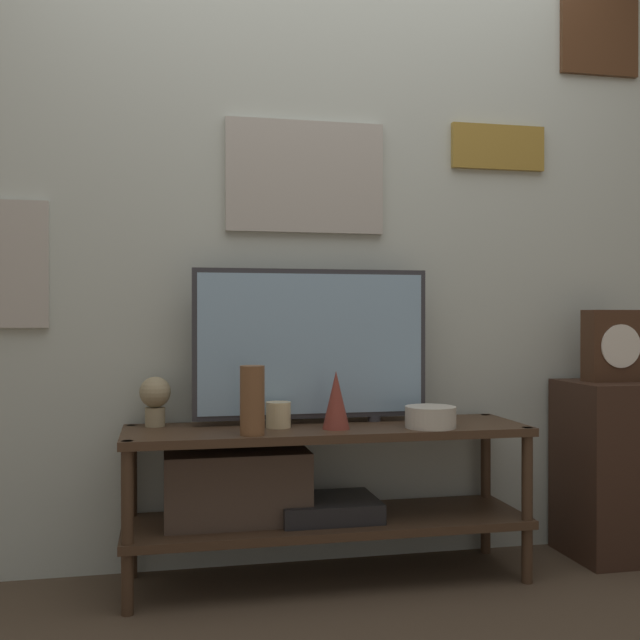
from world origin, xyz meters
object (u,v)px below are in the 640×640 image
Objects in this scene: television at (312,344)px; vase_tall_ceramic at (252,400)px; vase_slim_bronze at (336,400)px; vase_wide_bowl at (430,417)px; decorative_bust at (155,397)px; candle_jar at (278,415)px; mantel_clock at (613,346)px.

television reaches higher than vase_tall_ceramic.
vase_tall_ceramic reaches higher than vase_slim_bronze.
vase_slim_bronze is at bearing 172.78° from vase_wide_bowl.
vase_wide_bowl is 1.01× the size of decorative_bust.
vase_tall_ceramic reaches higher than candle_jar.
mantel_clock is (1.47, 0.18, 0.17)m from vase_tall_ceramic.
mantel_clock is at bearing 1.41° from candle_jar.
television is 4.88× the size of decorative_bust.
vase_tall_ceramic is 0.20m from candle_jar.
mantel_clock is at bearing 10.11° from vase_wide_bowl.
television is 9.59× the size of candle_jar.
vase_tall_ceramic is 0.42m from decorative_bust.
television reaches higher than mantel_clock.
television is 0.30m from candle_jar.
candle_jar is 1.38m from mantel_clock.
mantel_clock is (0.83, 0.15, 0.24)m from vase_wide_bowl.
television is at bearing 42.43° from vase_tall_ceramic.
television is 4.84× the size of vase_wide_bowl.
vase_tall_ceramic is (-0.25, -0.23, -0.18)m from television.
vase_tall_ceramic is 1.29× the size of decorative_bust.
decorative_bust is at bearing 140.40° from vase_tall_ceramic.
decorative_bust is 1.81m from mantel_clock.
television is at bearing -3.80° from decorative_bust.
candle_jar is (0.11, 0.14, -0.07)m from vase_tall_ceramic.
decorative_bust is (-0.97, 0.24, 0.07)m from vase_wide_bowl.
vase_slim_bronze is (-0.34, 0.04, 0.06)m from vase_wide_bowl.
vase_tall_ceramic is at bearing -39.60° from decorative_bust.
vase_tall_ceramic is 0.32m from vase_slim_bronze.
vase_slim_bronze is 1.19m from mantel_clock.
candle_jar is (-0.54, 0.11, 0.01)m from vase_wide_bowl.
vase_slim_bronze is at bearing -19.96° from candle_jar.
television reaches higher than vase_slim_bronze.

